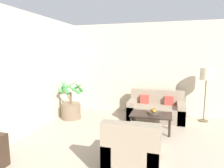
% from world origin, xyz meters
% --- Properties ---
extents(wall_back, '(7.75, 0.06, 2.70)m').
position_xyz_m(wall_back, '(0.00, 6.59, 1.35)').
color(wall_back, beige).
rests_on(wall_back, ground_plane).
extents(potted_palm, '(0.77, 0.78, 1.18)m').
position_xyz_m(potted_palm, '(-2.67, 5.40, 0.37)').
color(potted_palm, brown).
rests_on(potted_palm, ground_plane).
extents(sofa_loveseat, '(1.50, 0.80, 0.77)m').
position_xyz_m(sofa_loveseat, '(-0.39, 6.01, 0.26)').
color(sofa_loveseat, gray).
rests_on(sofa_loveseat, ground_plane).
extents(floor_lamp, '(0.34, 0.34, 1.44)m').
position_xyz_m(floor_lamp, '(0.86, 6.16, 1.21)').
color(floor_lamp, brown).
rests_on(floor_lamp, ground_plane).
extents(coffee_table, '(0.94, 0.58, 0.41)m').
position_xyz_m(coffee_table, '(-0.44, 5.08, 0.35)').
color(coffee_table, black).
rests_on(coffee_table, ground_plane).
extents(fruit_bowl, '(0.27, 0.27, 0.06)m').
position_xyz_m(fruit_bowl, '(-0.39, 5.11, 0.44)').
color(fruit_bowl, '#42382D').
rests_on(fruit_bowl, coffee_table).
extents(apple_red, '(0.08, 0.08, 0.08)m').
position_xyz_m(apple_red, '(-0.38, 5.12, 0.50)').
color(apple_red, red).
rests_on(apple_red, fruit_bowl).
extents(apple_green, '(0.07, 0.07, 0.07)m').
position_xyz_m(apple_green, '(-0.42, 5.20, 0.50)').
color(apple_green, olive).
rests_on(apple_green, fruit_bowl).
extents(orange_fruit, '(0.08, 0.08, 0.08)m').
position_xyz_m(orange_fruit, '(-0.37, 5.03, 0.51)').
color(orange_fruit, orange).
rests_on(orange_fruit, fruit_bowl).
extents(armchair, '(0.81, 0.81, 0.85)m').
position_xyz_m(armchair, '(-0.56, 3.37, 0.27)').
color(armchair, gray).
rests_on(armchair, ground_plane).
extents(ottoman, '(0.64, 0.53, 0.40)m').
position_xyz_m(ottoman, '(-0.49, 4.25, 0.20)').
color(ottoman, gray).
rests_on(ottoman, ground_plane).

